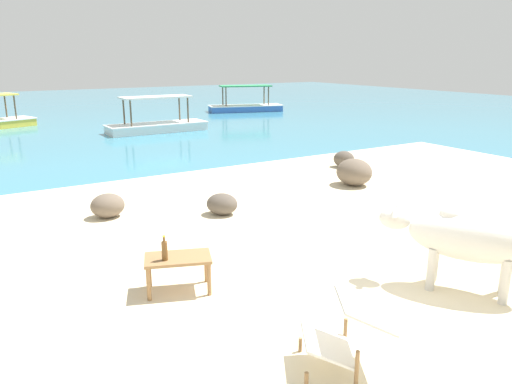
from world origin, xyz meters
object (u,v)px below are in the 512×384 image
(bottle, at_px, (165,250))
(low_bench_table, at_px, (178,262))
(boat_white, at_px, (157,124))
(cow, at_px, (467,237))
(deck_chair_near, at_px, (346,329))
(boat_blue, at_px, (246,106))

(bottle, bearing_deg, low_bench_table, 5.95)
(low_bench_table, xyz_separation_m, boat_white, (4.36, 12.39, -0.11))
(cow, height_order, boat_white, boat_white)
(cow, distance_m, bottle, 3.46)
(cow, bearing_deg, low_bench_table, 26.14)
(boat_white, bearing_deg, low_bench_table, 69.76)
(cow, bearing_deg, bottle, 27.77)
(bottle, height_order, boat_white, boat_white)
(deck_chair_near, bearing_deg, low_bench_table, -42.40)
(deck_chair_near, height_order, boat_white, boat_white)
(cow, relative_size, boat_blue, 0.44)
(cow, xyz_separation_m, boat_blue, (7.78, 18.42, -0.41))
(low_bench_table, distance_m, boat_blue, 19.79)
(low_bench_table, xyz_separation_m, boat_blue, (10.63, 16.70, -0.11))
(deck_chair_near, bearing_deg, boat_white, -73.56)
(boat_white, bearing_deg, bottle, 69.12)
(bottle, bearing_deg, boat_white, 69.99)
(bottle, height_order, deck_chair_near, bottle)
(low_bench_table, height_order, deck_chair_near, deck_chair_near)
(cow, distance_m, low_bench_table, 3.34)
(cow, distance_m, boat_blue, 20.00)
(cow, relative_size, deck_chair_near, 1.82)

